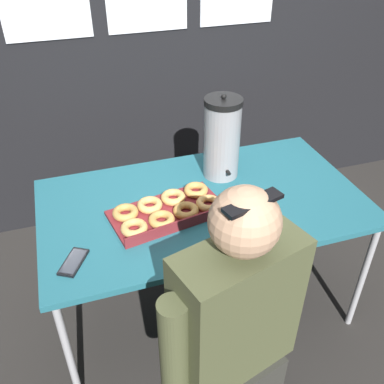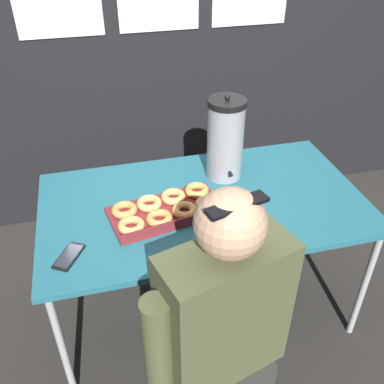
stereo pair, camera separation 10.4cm
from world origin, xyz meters
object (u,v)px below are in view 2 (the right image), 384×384
Objects in this scene: donut_box at (167,209)px; cell_phone at (69,256)px; person_seated at (223,339)px; coffee_urn at (225,139)px.

donut_box reaches higher than cell_phone.
donut_box is 3.30× the size of cell_phone.
person_seated is (0.50, -0.41, -0.13)m from cell_phone.
cell_phone is at bearing -167.11° from donut_box.
cell_phone is at bearing -55.13° from person_seated.
person_seated reaches higher than cell_phone.
coffee_urn is 0.89m from cell_phone.
person_seated reaches higher than donut_box.
cell_phone is (-0.43, -0.18, -0.02)m from donut_box.
person_seated is at bearing -92.99° from donut_box.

